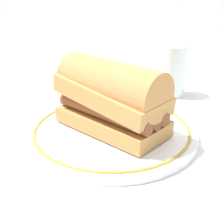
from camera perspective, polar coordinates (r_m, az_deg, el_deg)
name	(u,v)px	position (r m, az deg, el deg)	size (l,w,h in m)	color
ground_plane	(110,129)	(0.60, -0.32, -2.97)	(1.50, 1.50, 0.00)	silver
plate	(112,131)	(0.58, 0.00, -3.38)	(0.30, 0.30, 0.01)	white
sausage_sandwich	(112,96)	(0.55, 0.00, 2.72)	(0.21, 0.13, 0.12)	#C28A49
drinking_glass	(173,74)	(0.76, 10.52, 6.49)	(0.06, 0.06, 0.12)	silver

